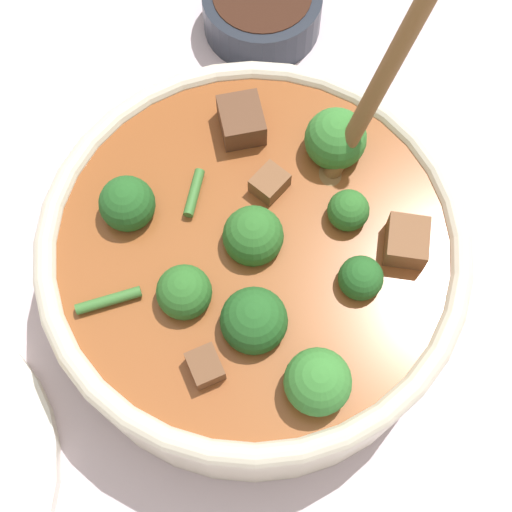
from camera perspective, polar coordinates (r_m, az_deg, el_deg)
The scene contains 3 objects.
ground_plane at distance 0.54m, azimuth 0.00°, elevation -2.21°, with size 4.00×4.00×0.00m, color silver.
stew_bowl at distance 0.50m, azimuth 0.08°, elevation -0.18°, with size 0.29×0.29×0.23m.
condiment_bowl at distance 0.66m, azimuth 0.66°, elevation 19.22°, with size 0.10×0.10×0.04m.
Camera 1 is at (0.19, -0.00, 0.51)m, focal length 50.00 mm.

